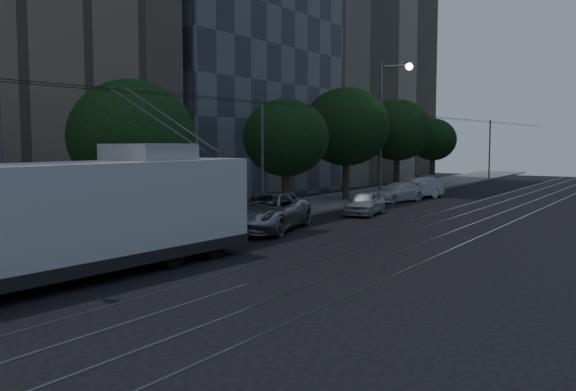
{
  "coord_description": "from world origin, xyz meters",
  "views": [
    {
      "loc": [
        12.13,
        -15.15,
        4.03
      ],
      "look_at": [
        -0.17,
        4.22,
        2.03
      ],
      "focal_mm": 40.0,
      "sensor_mm": 36.0,
      "label": 1
    }
  ],
  "objects_px": {
    "car_white_b": "(397,192)",
    "streetlamp_near": "(4,59)",
    "car_white_c": "(414,188)",
    "streetlamp_far": "(387,117)",
    "car_white_a": "(365,203)",
    "pickup_silver": "(264,212)",
    "car_white_d": "(426,184)",
    "trolleybus": "(76,217)"
  },
  "relations": [
    {
      "from": "car_white_b",
      "to": "streetlamp_near",
      "type": "xyz_separation_m",
      "value": [
        -1.24,
        -27.02,
        5.82
      ]
    },
    {
      "from": "car_white_c",
      "to": "streetlamp_far",
      "type": "height_order",
      "value": "streetlamp_far"
    },
    {
      "from": "streetlamp_far",
      "to": "car_white_a",
      "type": "bearing_deg",
      "value": -74.41
    },
    {
      "from": "streetlamp_near",
      "to": "streetlamp_far",
      "type": "distance_m",
      "value": 26.73
    },
    {
      "from": "pickup_silver",
      "to": "streetlamp_far",
      "type": "xyz_separation_m",
      "value": [
        -0.97,
        15.36,
        4.66
      ]
    },
    {
      "from": "car_white_a",
      "to": "car_white_d",
      "type": "relative_size",
      "value": 0.8
    },
    {
      "from": "car_white_b",
      "to": "car_white_c",
      "type": "bearing_deg",
      "value": 103.85
    },
    {
      "from": "car_white_b",
      "to": "streetlamp_near",
      "type": "distance_m",
      "value": 27.66
    },
    {
      "from": "pickup_silver",
      "to": "car_white_c",
      "type": "height_order",
      "value": "pickup_silver"
    },
    {
      "from": "streetlamp_far",
      "to": "trolleybus",
      "type": "bearing_deg",
      "value": -85.87
    },
    {
      "from": "pickup_silver",
      "to": "car_white_a",
      "type": "bearing_deg",
      "value": 67.76
    },
    {
      "from": "car_white_c",
      "to": "car_white_a",
      "type": "bearing_deg",
      "value": -58.67
    },
    {
      "from": "trolleybus",
      "to": "pickup_silver",
      "type": "xyz_separation_m",
      "value": [
        -0.93,
        10.93,
        -0.95
      ]
    },
    {
      "from": "trolleybus",
      "to": "streetlamp_near",
      "type": "relative_size",
      "value": 1.22
    },
    {
      "from": "car_white_d",
      "to": "streetlamp_far",
      "type": "height_order",
      "value": "streetlamp_far"
    },
    {
      "from": "car_white_c",
      "to": "streetlamp_near",
      "type": "xyz_separation_m",
      "value": [
        -1.33,
        -29.81,
        5.72
      ]
    },
    {
      "from": "car_white_c",
      "to": "car_white_d",
      "type": "xyz_separation_m",
      "value": [
        -0.26,
        3.04,
        0.08
      ]
    },
    {
      "from": "streetlamp_near",
      "to": "streetlamp_far",
      "type": "bearing_deg",
      "value": 88.76
    },
    {
      "from": "trolleybus",
      "to": "pickup_silver",
      "type": "relative_size",
      "value": 2.15
    },
    {
      "from": "car_white_c",
      "to": "car_white_d",
      "type": "bearing_deg",
      "value": 119.0
    },
    {
      "from": "trolleybus",
      "to": "car_white_d",
      "type": "height_order",
      "value": "trolleybus"
    },
    {
      "from": "pickup_silver",
      "to": "car_white_d",
      "type": "bearing_deg",
      "value": 77.01
    },
    {
      "from": "car_white_c",
      "to": "streetlamp_far",
      "type": "relative_size",
      "value": 0.48
    },
    {
      "from": "car_white_b",
      "to": "car_white_d",
      "type": "xyz_separation_m",
      "value": [
        -0.17,
        5.83,
        0.18
      ]
    },
    {
      "from": "pickup_silver",
      "to": "trolleybus",
      "type": "bearing_deg",
      "value": -99.37
    },
    {
      "from": "trolleybus",
      "to": "streetlamp_near",
      "type": "distance_m",
      "value": 5.27
    },
    {
      "from": "car_white_a",
      "to": "car_white_b",
      "type": "xyz_separation_m",
      "value": [
        -1.41,
        7.76,
        -0.02
      ]
    },
    {
      "from": "car_white_d",
      "to": "streetlamp_far",
      "type": "distance_m",
      "value": 7.76
    },
    {
      "from": "car_white_c",
      "to": "car_white_d",
      "type": "relative_size",
      "value": 0.93
    },
    {
      "from": "trolleybus",
      "to": "streetlamp_far",
      "type": "relative_size",
      "value": 1.45
    },
    {
      "from": "trolleybus",
      "to": "pickup_silver",
      "type": "bearing_deg",
      "value": 98.14
    },
    {
      "from": "car_white_d",
      "to": "car_white_b",
      "type": "bearing_deg",
      "value": -112.97
    },
    {
      "from": "pickup_silver",
      "to": "streetlamp_near",
      "type": "height_order",
      "value": "streetlamp_near"
    },
    {
      "from": "car_white_a",
      "to": "streetlamp_near",
      "type": "distance_m",
      "value": 20.29
    },
    {
      "from": "car_white_b",
      "to": "streetlamp_far",
      "type": "height_order",
      "value": "streetlamp_far"
    },
    {
      "from": "car_white_c",
      "to": "car_white_b",
      "type": "bearing_deg",
      "value": -67.66
    },
    {
      "from": "streetlamp_near",
      "to": "streetlamp_far",
      "type": "relative_size",
      "value": 1.19
    },
    {
      "from": "car_white_d",
      "to": "car_white_c",
      "type": "bearing_deg",
      "value": -109.79
    },
    {
      "from": "car_white_b",
      "to": "streetlamp_far",
      "type": "bearing_deg",
      "value": -139.74
    },
    {
      "from": "car_white_d",
      "to": "streetlamp_near",
      "type": "height_order",
      "value": "streetlamp_near"
    },
    {
      "from": "car_white_a",
      "to": "streetlamp_far",
      "type": "xyz_separation_m",
      "value": [
        -2.08,
        7.46,
        4.87
      ]
    },
    {
      "from": "car_white_a",
      "to": "car_white_d",
      "type": "bearing_deg",
      "value": 87.64
    }
  ]
}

